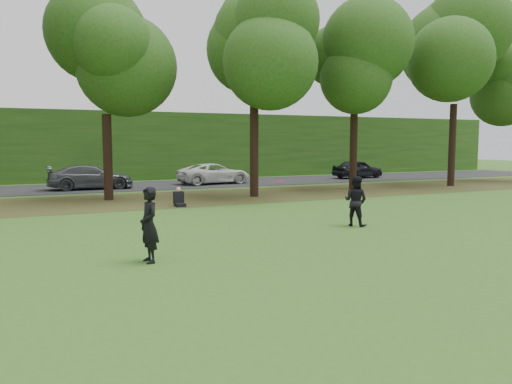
# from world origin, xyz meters

# --- Properties ---
(ground) EXTENTS (120.00, 120.00, 0.00)m
(ground) POSITION_xyz_m (0.00, 0.00, 0.00)
(ground) COLOR #32591B
(ground) RESTS_ON ground
(leaf_litter) EXTENTS (60.00, 7.00, 0.01)m
(leaf_litter) POSITION_xyz_m (0.00, 13.00, 0.01)
(leaf_litter) COLOR #483019
(leaf_litter) RESTS_ON ground
(street) EXTENTS (70.00, 7.00, 0.02)m
(street) POSITION_xyz_m (0.00, 21.00, 0.01)
(street) COLOR black
(street) RESTS_ON ground
(far_hedge) EXTENTS (70.00, 3.00, 5.00)m
(far_hedge) POSITION_xyz_m (0.00, 27.00, 2.50)
(far_hedge) COLOR #1D4614
(far_hedge) RESTS_ON ground
(player_left) EXTENTS (0.49, 0.69, 1.76)m
(player_left) POSITION_xyz_m (-4.08, 0.56, 0.88)
(player_left) COLOR black
(player_left) RESTS_ON ground
(player_right) EXTENTS (0.94, 1.02, 1.67)m
(player_right) POSITION_xyz_m (3.31, 2.73, 0.83)
(player_right) COLOR black
(player_right) RESTS_ON ground
(parked_cars) EXTENTS (41.27, 3.76, 1.42)m
(parked_cars) POSITION_xyz_m (-1.03, 20.10, 0.70)
(parked_cars) COLOR black
(parked_cars) RESTS_ON street
(frisbee) EXTENTS (0.38, 0.38, 0.08)m
(frisbee) POSITION_xyz_m (-0.12, 1.67, 1.69)
(frisbee) COLOR #EE1478
(frisbee) RESTS_ON ground
(seated_person) EXTENTS (0.44, 0.75, 0.83)m
(seated_person) POSITION_xyz_m (-0.59, 10.17, 0.31)
(seated_person) COLOR black
(seated_person) RESTS_ON ground
(tree_line) EXTENTS (55.30, 7.90, 12.31)m
(tree_line) POSITION_xyz_m (-0.34, 12.94, 7.84)
(tree_line) COLOR black
(tree_line) RESTS_ON ground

